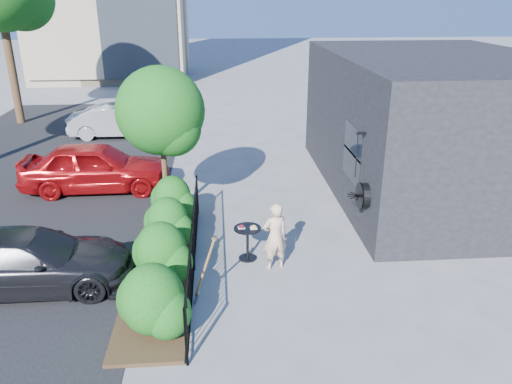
{
  "coord_description": "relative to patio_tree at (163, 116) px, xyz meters",
  "views": [
    {
      "loc": [
        -0.91,
        -9.52,
        5.59
      ],
      "look_at": [
        -0.04,
        1.45,
        1.2
      ],
      "focal_mm": 35.0,
      "sensor_mm": 36.0,
      "label": 1
    }
  ],
  "objects": [
    {
      "name": "patio_tree",
      "position": [
        0.0,
        0.0,
        0.0
      ],
      "size": [
        2.2,
        2.2,
        3.94
      ],
      "color": "#3F2B19",
      "rests_on": "ground"
    },
    {
      "name": "cafe_table",
      "position": [
        1.93,
        -2.35,
        -2.23
      ],
      "size": [
        0.61,
        0.61,
        0.82
      ],
      "rotation": [
        0.0,
        0.0,
        0.03
      ],
      "color": "black",
      "rests_on": "ground"
    },
    {
      "name": "woman",
      "position": [
        2.49,
        -2.8,
        -2.0
      ],
      "size": [
        0.63,
        0.5,
        1.52
      ],
      "primitive_type": "imported",
      "rotation": [
        0.0,
        0.0,
        3.41
      ],
      "color": "#DEB590",
      "rests_on": "ground"
    },
    {
      "name": "shrubs",
      "position": [
        0.14,
        -2.66,
        -2.06
      ],
      "size": [
        1.1,
        5.6,
        1.24
      ],
      "color": "#124E12",
      "rests_on": "ground"
    },
    {
      "name": "car_red",
      "position": [
        -2.36,
        2.27,
        -2.02
      ],
      "size": [
        4.37,
        1.79,
        1.48
      ],
      "primitive_type": "imported",
      "rotation": [
        0.0,
        0.0,
        1.58
      ],
      "color": "#A70D11",
      "rests_on": "ground"
    },
    {
      "name": "planting_bed",
      "position": [
        0.04,
        -2.76,
        -2.72
      ],
      "size": [
        1.3,
        6.0,
        0.08
      ],
      "primitive_type": "cube",
      "color": "#382616",
      "rests_on": "ground"
    },
    {
      "name": "car_darkgrey",
      "position": [
        -2.53,
        -3.17,
        -2.16
      ],
      "size": [
        4.23,
        1.82,
        1.21
      ],
      "primitive_type": "imported",
      "rotation": [
        0.0,
        0.0,
        1.6
      ],
      "color": "black",
      "rests_on": "ground"
    },
    {
      "name": "car_silver",
      "position": [
        -2.76,
        8.42,
        -2.11
      ],
      "size": [
        3.99,
        1.41,
        1.31
      ],
      "primitive_type": "imported",
      "rotation": [
        0.0,
        0.0,
        1.58
      ],
      "color": "#A4A4A8",
      "rests_on": "ground"
    },
    {
      "name": "fence",
      "position": [
        0.74,
        -2.76,
        -2.2
      ],
      "size": [
        0.05,
        6.05,
        1.1
      ],
      "color": "black",
      "rests_on": "ground"
    },
    {
      "name": "shovel",
      "position": [
        0.98,
        -3.99,
        -2.14
      ],
      "size": [
        0.49,
        0.18,
        1.42
      ],
      "color": "brown",
      "rests_on": "ground"
    },
    {
      "name": "ground",
      "position": [
        2.24,
        -2.76,
        -2.76
      ],
      "size": [
        120.0,
        120.0,
        0.0
      ],
      "primitive_type": "plane",
      "color": "gray",
      "rests_on": "ground"
    },
    {
      "name": "shop_building",
      "position": [
        7.73,
        1.74,
        -0.76
      ],
      "size": [
        6.22,
        9.0,
        4.0
      ],
      "color": "black",
      "rests_on": "ground"
    }
  ]
}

